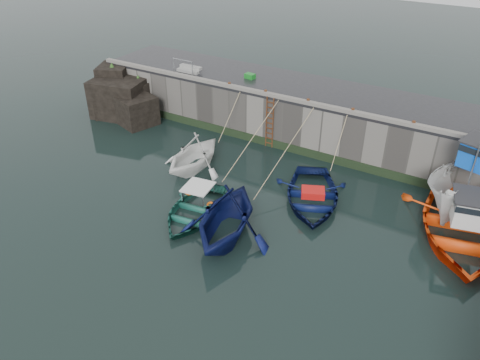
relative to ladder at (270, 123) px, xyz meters
The scene contains 24 objects.
ground 10.24m from the ladder, 78.60° to the right, with size 120.00×120.00×0.00m, color black.
quay_back 3.27m from the ladder, 52.28° to the left, with size 30.00×5.00×3.00m, color slate.
road_back 3.59m from the ladder, 52.28° to the left, with size 30.00×5.00×0.16m, color black.
kerb_back 2.62m from the ladder, ahead, with size 30.00×0.30×0.20m, color slate.
algae_back 2.41m from the ladder, ahead, with size 30.00×0.08×0.50m, color black.
rock_outcrop 10.95m from the ladder, behind, with size 5.85×4.24×3.41m.
ladder is the anchor object (origin of this frame).
boat_near_white 5.30m from the ladder, 118.47° to the right, with size 3.83×4.44×2.34m, color white.
boat_near_white_rope 3.04m from the ladder, 158.90° to the right, with size 0.04×3.30×3.10m, color tan, non-canonical shape.
boat_near_blue 8.26m from the ladder, 88.52° to the right, with size 3.45×4.83×1.00m, color #175346.
boat_near_blue_rope 3.19m from the ladder, 85.65° to the right, with size 0.04×6.26×3.10m, color tan, non-canonical shape.
boat_near_blacktrim 9.17m from the ladder, 74.53° to the right, with size 4.50×5.22×2.75m, color #0A1244.
boat_near_blacktrim_rope 4.21m from the ladder, 51.78° to the right, with size 0.04×6.81×3.10m, color tan, non-canonical shape.
boat_near_navy 6.40m from the ladder, 41.96° to the right, with size 3.93×5.51×1.14m, color #0A1440.
boat_near_navy_rope 4.94m from the ladder, ahead, with size 0.04×3.12×3.10m, color tan, non-canonical shape.
boat_far_white 11.52m from the ladder, ahead, with size 4.84×8.09×5.93m.
boat_far_orange 12.01m from the ladder, 15.88° to the right, with size 6.95×8.60×4.57m.
fish_crate 3.92m from the ladder, 139.44° to the left, with size 0.63×0.42×0.31m, color #167920.
railing 7.10m from the ladder, 168.83° to the left, with size 1.60×1.05×1.00m.
bollard_a 3.47m from the ladder, behind, with size 0.18×0.18×0.28m, color #3F1E0F.
bollard_b 1.81m from the ladder, 146.14° to the left, with size 0.18×0.18×0.28m, color #3F1E0F.
bollard_c 2.81m from the ladder, ahead, with size 0.18×0.18×0.28m, color #3F1E0F.
bollard_d 5.11m from the ladder, ahead, with size 0.18×0.18×0.28m, color #3F1E0F.
bollard_e 8.19m from the ladder, ahead, with size 0.18×0.18×0.28m, color #3F1E0F.
Camera 1 is at (9.51, -12.86, 13.31)m, focal length 35.00 mm.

